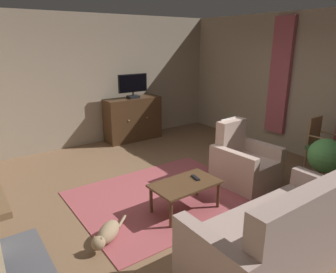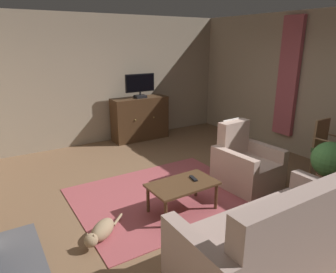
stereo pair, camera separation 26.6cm
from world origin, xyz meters
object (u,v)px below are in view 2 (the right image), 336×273
at_px(coffee_table, 183,187).
at_px(sofa_floral, 276,238).
at_px(tv_remote, 193,178).
at_px(armchair_angled_to_table, 245,166).
at_px(side_chair_nearest_door, 328,147).
at_px(tv_cabinet, 140,119).
at_px(potted_plant_small_fern_corner, 329,165).
at_px(cat, 101,231).
at_px(television, 140,85).

relative_size(coffee_table, sofa_floral, 0.45).
height_order(tv_remote, armchair_angled_to_table, armchair_angled_to_table).
relative_size(armchair_angled_to_table, side_chair_nearest_door, 1.06).
bearing_deg(tv_cabinet, potted_plant_small_fern_corner, -75.88).
bearing_deg(coffee_table, tv_cabinet, 72.89).
bearing_deg(side_chair_nearest_door, cat, 175.59).
distance_m(tv_remote, potted_plant_small_fern_corner, 1.98).
xyz_separation_m(coffee_table, potted_plant_small_fern_corner, (1.99, -0.81, 0.16)).
distance_m(tv_cabinet, coffee_table, 3.34).
height_order(television, potted_plant_small_fern_corner, television).
xyz_separation_m(potted_plant_small_fern_corner, cat, (-3.15, 0.79, -0.42)).
distance_m(tv_cabinet, armchair_angled_to_table, 3.08).
xyz_separation_m(coffee_table, side_chair_nearest_door, (2.76, -0.33, 0.15)).
xyz_separation_m(tv_cabinet, potted_plant_small_fern_corner, (1.01, -4.00, 0.05)).
bearing_deg(coffee_table, armchair_angled_to_table, 5.73).
height_order(tv_remote, potted_plant_small_fern_corner, potted_plant_small_fern_corner).
xyz_separation_m(side_chair_nearest_door, potted_plant_small_fern_corner, (-0.77, -0.49, 0.01)).
height_order(sofa_floral, armchair_angled_to_table, armchair_angled_to_table).
bearing_deg(tv_remote, coffee_table, -72.22).
distance_m(side_chair_nearest_door, potted_plant_small_fern_corner, 0.91).
distance_m(coffee_table, potted_plant_small_fern_corner, 2.16).
height_order(sofa_floral, side_chair_nearest_door, sofa_floral).
distance_m(tv_remote, side_chair_nearest_door, 2.59).
distance_m(coffee_table, tv_remote, 0.21).
relative_size(tv_cabinet, armchair_angled_to_table, 1.28).
distance_m(television, coffee_table, 3.41).
bearing_deg(tv_remote, tv_cabinet, 176.54).
relative_size(sofa_floral, side_chair_nearest_door, 2.14).
bearing_deg(tv_remote, armchair_angled_to_table, 105.91).
height_order(tv_cabinet, coffee_table, tv_cabinet).
height_order(tv_cabinet, cat, tv_cabinet).
xyz_separation_m(tv_cabinet, side_chair_nearest_door, (1.78, -3.52, 0.04)).
bearing_deg(tv_cabinet, sofa_floral, -99.81).
relative_size(sofa_floral, potted_plant_small_fern_corner, 2.37).
bearing_deg(tv_cabinet, side_chair_nearest_door, -63.19).
relative_size(armchair_angled_to_table, cat, 1.63).
relative_size(sofa_floral, cat, 3.29).
relative_size(side_chair_nearest_door, potted_plant_small_fern_corner, 1.11).
distance_m(television, tv_remote, 3.32).
xyz_separation_m(tv_remote, armchair_angled_to_table, (1.11, 0.11, -0.10)).
bearing_deg(potted_plant_small_fern_corner, sofa_floral, -162.50).
relative_size(television, armchair_angled_to_table, 0.69).
relative_size(television, coffee_table, 0.75).
height_order(tv_cabinet, television, television).
relative_size(tv_cabinet, coffee_table, 1.39).
distance_m(sofa_floral, side_chair_nearest_door, 2.78).
bearing_deg(television, coffee_table, -107.39).
relative_size(tv_remote, cat, 0.27).
bearing_deg(side_chair_nearest_door, coffee_table, 173.25).
xyz_separation_m(television, cat, (-2.15, -3.16, -1.17)).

